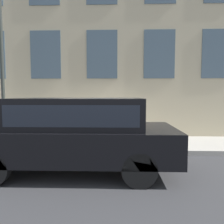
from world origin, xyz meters
TOP-DOWN VIEW (x-y plane):
  - ground_plane at (0.00, 0.00)m, footprint 80.00×80.00m
  - sidewalk at (1.20, 0.00)m, footprint 2.39×60.00m
  - building_facade at (2.54, 0.00)m, footprint 0.33×40.00m
  - fire_hydrant at (0.47, -0.16)m, footprint 0.32×0.44m
  - person at (0.66, -0.77)m, footprint 0.30×0.20m
  - parked_truck_black_near at (-1.46, 0.34)m, footprint 2.07×4.86m
  - street_lamp at (0.75, 3.30)m, footprint 0.36×0.36m

SIDE VIEW (x-z plane):
  - ground_plane at x=0.00m, z-range 0.00..0.00m
  - sidewalk at x=1.20m, z-range 0.00..0.15m
  - fire_hydrant at x=0.47m, z-range 0.16..0.91m
  - person at x=0.66m, z-range 0.27..1.52m
  - parked_truck_black_near at x=-1.46m, z-range 0.13..1.92m
  - street_lamp at x=0.75m, z-range 0.88..7.62m
  - building_facade at x=2.54m, z-range 0.00..10.45m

